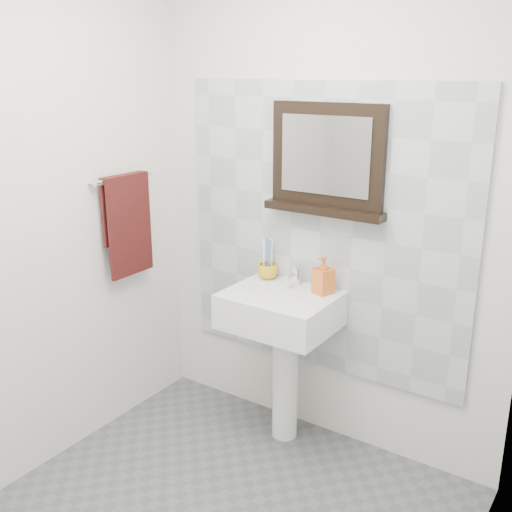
{
  "coord_description": "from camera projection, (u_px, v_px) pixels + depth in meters",
  "views": [
    {
      "loc": [
        1.39,
        -1.56,
        1.95
      ],
      "look_at": [
        -0.04,
        0.55,
        1.15
      ],
      "focal_mm": 42.0,
      "sensor_mm": 36.0,
      "label": 1
    }
  ],
  "objects": [
    {
      "name": "towel_bar",
      "position": [
        124.0,
        178.0,
        3.16
      ],
      "size": [
        0.07,
        0.4,
        0.03
      ],
      "color": "silver",
      "rests_on": "left_wall"
    },
    {
      "name": "toothbrushes",
      "position": [
        268.0,
        257.0,
        3.22
      ],
      "size": [
        0.05,
        0.04,
        0.21
      ],
      "color": "white",
      "rests_on": "toothbrush_cup"
    },
    {
      "name": "framed_mirror",
      "position": [
        327.0,
        162.0,
        2.93
      ],
      "size": [
        0.64,
        0.11,
        0.54
      ],
      "color": "black",
      "rests_on": "back_wall"
    },
    {
      "name": "pedestal_sink",
      "position": [
        281.0,
        326.0,
        3.1
      ],
      "size": [
        0.55,
        0.44,
        0.96
      ],
      "color": "white",
      "rests_on": "ground"
    },
    {
      "name": "soap_dispenser",
      "position": [
        323.0,
        275.0,
        3.02
      ],
      "size": [
        0.11,
        0.11,
        0.19
      ],
      "primitive_type": "imported",
      "rotation": [
        0.0,
        0.0,
        -0.36
      ],
      "color": "red",
      "rests_on": "pedestal_sink"
    },
    {
      "name": "hand_towel",
      "position": [
        127.0,
        217.0,
        3.22
      ],
      "size": [
        0.06,
        0.3,
        0.55
      ],
      "color": "#36100F",
      "rests_on": "towel_bar"
    },
    {
      "name": "left_wall",
      "position": [
        14.0,
        230.0,
        2.72
      ],
      "size": [
        0.01,
        2.2,
        2.5
      ],
      "primitive_type": "cube",
      "color": "silver",
      "rests_on": "ground"
    },
    {
      "name": "splashback",
      "position": [
        321.0,
        232.0,
        3.08
      ],
      "size": [
        1.6,
        0.02,
        1.5
      ],
      "primitive_type": "cube",
      "color": "#AEB8BD",
      "rests_on": "back_wall"
    },
    {
      "name": "right_wall",
      "position": [
        456.0,
        333.0,
        1.65
      ],
      "size": [
        0.01,
        2.2,
        2.5
      ],
      "primitive_type": "cube",
      "color": "silver",
      "rests_on": "ground"
    },
    {
      "name": "back_wall",
      "position": [
        323.0,
        212.0,
        3.06
      ],
      "size": [
        2.0,
        0.01,
        2.5
      ],
      "primitive_type": "cube",
      "color": "silver",
      "rests_on": "ground"
    },
    {
      "name": "toothbrush_cup",
      "position": [
        268.0,
        271.0,
        3.24
      ],
      "size": [
        0.11,
        0.11,
        0.08
      ],
      "primitive_type": "imported",
      "rotation": [
        0.0,
        0.0,
        0.02
      ],
      "color": "gold",
      "rests_on": "pedestal_sink"
    }
  ]
}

